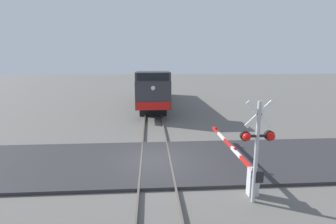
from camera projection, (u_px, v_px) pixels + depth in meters
name	position (u px, v px, depth m)	size (l,w,h in m)	color
ground_plane	(156.00, 163.00, 12.62)	(160.00, 160.00, 0.00)	#605E59
rail_track_left	(141.00, 162.00, 12.55)	(0.08, 80.00, 0.15)	#59544C
rail_track_right	(170.00, 161.00, 12.65)	(0.08, 80.00, 0.15)	#59544C
road_surface	(156.00, 161.00, 12.60)	(36.00, 5.64, 0.14)	#2D2D30
locomotive	(152.00, 87.00, 28.59)	(2.87, 18.20, 4.03)	black
crossing_signal	(257.00, 142.00, 8.67)	(1.18, 0.33, 3.68)	#ADADB2
crossing_gate	(243.00, 165.00, 10.45)	(0.36, 6.73, 1.17)	silver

